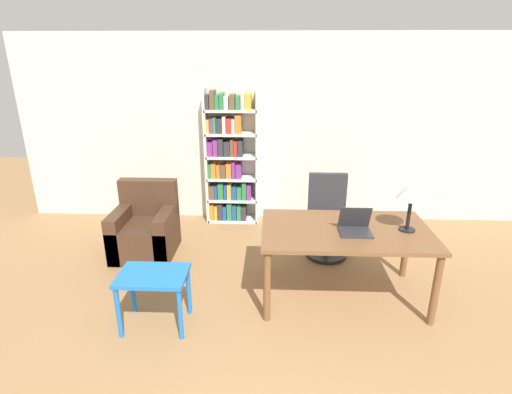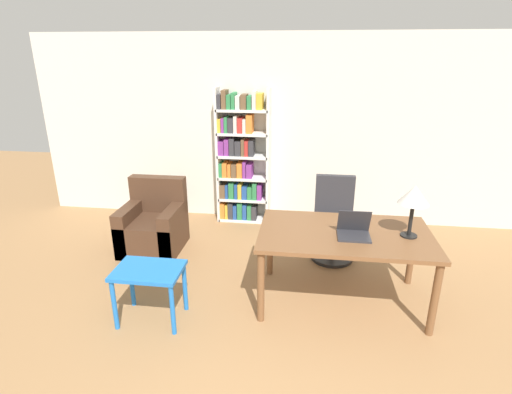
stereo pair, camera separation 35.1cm
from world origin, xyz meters
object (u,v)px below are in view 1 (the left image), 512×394
at_px(side_table_blue, 153,283).
at_px(bookshelf, 229,160).
at_px(laptop, 355,227).
at_px(desk, 345,237).
at_px(armchair, 146,231).
at_px(office_chair, 327,219).
at_px(table_lamp, 412,192).

bearing_deg(side_table_blue, bookshelf, 80.09).
bearing_deg(bookshelf, laptop, -54.62).
xyz_separation_m(desk, laptop, (0.07, -0.07, 0.14)).
distance_m(desk, armchair, 2.53).
height_order(office_chair, bookshelf, bookshelf).
xyz_separation_m(office_chair, side_table_blue, (-1.77, -1.52, -0.02)).
bearing_deg(laptop, office_chair, 96.41).
distance_m(table_lamp, bookshelf, 2.79).
bearing_deg(laptop, desk, 134.82).
bearing_deg(office_chair, armchair, -177.99).
xyz_separation_m(desk, bookshelf, (-1.37, 1.96, 0.26)).
xyz_separation_m(table_lamp, armchair, (-2.93, 0.89, -0.88)).
height_order(desk, side_table_blue, desk).
distance_m(desk, laptop, 0.18).
bearing_deg(side_table_blue, laptop, 14.33).
relative_size(desk, table_lamp, 3.28).
distance_m(desk, table_lamp, 0.77).
bearing_deg(side_table_blue, office_chair, 40.68).
distance_m(office_chair, armchair, 2.30).
height_order(desk, table_lamp, table_lamp).
xyz_separation_m(laptop, bookshelf, (-1.44, 2.03, 0.11)).
bearing_deg(armchair, desk, -20.74).
bearing_deg(armchair, table_lamp, -16.96).
bearing_deg(table_lamp, side_table_blue, -167.26).
distance_m(laptop, side_table_blue, 1.98).
height_order(desk, office_chair, office_chair).
height_order(desk, bookshelf, bookshelf).
distance_m(desk, side_table_blue, 1.91).
distance_m(table_lamp, office_chair, 1.36).
bearing_deg(office_chair, desk, -87.32).
relative_size(desk, side_table_blue, 2.69).
bearing_deg(office_chair, table_lamp, -56.74).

